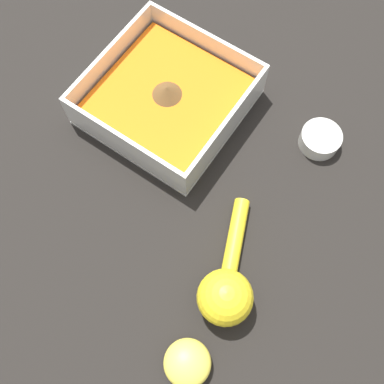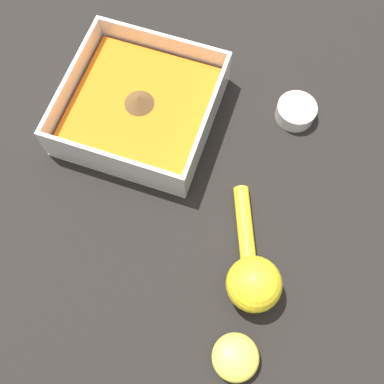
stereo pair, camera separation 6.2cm
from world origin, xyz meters
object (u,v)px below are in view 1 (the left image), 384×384
at_px(square_dish, 168,100).
at_px(lemon_half, 187,363).
at_px(lemon_squeezer, 226,290).
at_px(spice_bowl, 320,139).

relative_size(square_dish, lemon_half, 3.67).
distance_m(lemon_squeezer, lemon_half, 0.10).
bearing_deg(lemon_squeezer, lemon_half, -17.38).
bearing_deg(lemon_half, lemon_squeezer, 4.69).
distance_m(spice_bowl, lemon_squeezer, 0.27).
relative_size(spice_bowl, lemon_half, 1.02).
bearing_deg(square_dish, lemon_squeezer, -130.11).
bearing_deg(spice_bowl, lemon_squeezer, -178.95).
bearing_deg(square_dish, lemon_half, -140.93).
xyz_separation_m(spice_bowl, lemon_squeezer, (-0.27, -0.01, 0.02)).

